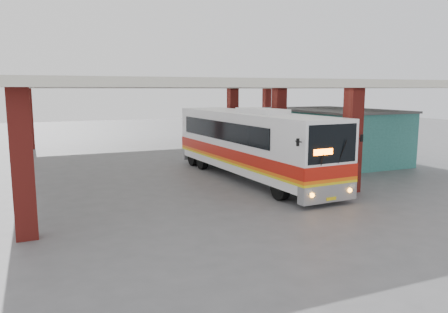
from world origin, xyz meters
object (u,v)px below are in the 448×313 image
at_px(motorcycle, 310,159).
at_px(red_chair, 270,151).
at_px(coach_bus, 251,144).
at_px(pedestrian, 305,171).

relative_size(motorcycle, red_chair, 2.54).
bearing_deg(coach_bus, pedestrian, -73.88).
relative_size(coach_bus, motorcycle, 6.58).
bearing_deg(red_chair, coach_bus, -123.44).
height_order(coach_bus, motorcycle, coach_bus).
relative_size(coach_bus, red_chair, 16.75).
bearing_deg(red_chair, pedestrian, -107.30).
distance_m(coach_bus, red_chair, 7.54).
xyz_separation_m(coach_bus, red_chair, (4.44, 5.94, -1.38)).
bearing_deg(motorcycle, pedestrian, 126.14).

